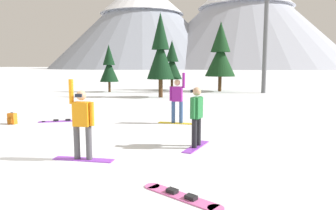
{
  "coord_description": "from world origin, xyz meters",
  "views": [
    {
      "loc": [
        5.72,
        -6.22,
        2.34
      ],
      "look_at": [
        2.47,
        3.77,
        1.0
      ],
      "focal_mm": 33.24,
      "sensor_mm": 36.0,
      "label": 1
    }
  ],
  "objects_px": {
    "loose_snowboard_near_right": "(62,121)",
    "snowboarder_midground": "(197,116)",
    "pine_tree_tall": "(109,66)",
    "loose_snowboard_near_left": "(181,196)",
    "snowboarder_foreground": "(82,122)",
    "snowboarder_background": "(177,100)",
    "pine_tree_short": "(172,63)",
    "pine_tree_twin": "(220,54)",
    "backpack_orange": "(12,119)",
    "pine_tree_young": "(161,52)",
    "ski_lift_tower": "(266,35)"
  },
  "relations": [
    {
      "from": "loose_snowboard_near_right",
      "to": "backpack_orange",
      "type": "distance_m",
      "value": 1.9
    },
    {
      "from": "snowboarder_midground",
      "to": "pine_tree_twin",
      "type": "bearing_deg",
      "value": 96.71
    },
    {
      "from": "snowboarder_background",
      "to": "pine_tree_twin",
      "type": "xyz_separation_m",
      "value": [
        -0.76,
        16.36,
        2.42
      ]
    },
    {
      "from": "loose_snowboard_near_right",
      "to": "backpack_orange",
      "type": "xyz_separation_m",
      "value": [
        -1.53,
        -1.11,
        0.19
      ]
    },
    {
      "from": "snowboarder_background",
      "to": "backpack_orange",
      "type": "height_order",
      "value": "snowboarder_background"
    },
    {
      "from": "snowboarder_foreground",
      "to": "snowboarder_background",
      "type": "xyz_separation_m",
      "value": [
        0.85,
        5.43,
        0.03
      ]
    },
    {
      "from": "snowboarder_foreground",
      "to": "snowboarder_midground",
      "type": "relative_size",
      "value": 1.16
    },
    {
      "from": "loose_snowboard_near_right",
      "to": "pine_tree_young",
      "type": "xyz_separation_m",
      "value": [
        0.63,
        10.73,
        3.32
      ]
    },
    {
      "from": "pine_tree_short",
      "to": "pine_tree_young",
      "type": "distance_m",
      "value": 7.07
    },
    {
      "from": "pine_tree_short",
      "to": "snowboarder_midground",
      "type": "bearing_deg",
      "value": -70.8
    },
    {
      "from": "snowboarder_midground",
      "to": "loose_snowboard_near_right",
      "type": "relative_size",
      "value": 0.97
    },
    {
      "from": "snowboarder_foreground",
      "to": "pine_tree_young",
      "type": "distance_m",
      "value": 15.63
    },
    {
      "from": "snowboarder_background",
      "to": "pine_tree_twin",
      "type": "bearing_deg",
      "value": 92.66
    },
    {
      "from": "loose_snowboard_near_right",
      "to": "loose_snowboard_near_left",
      "type": "bearing_deg",
      "value": -40.14
    },
    {
      "from": "loose_snowboard_near_left",
      "to": "snowboarder_background",
      "type": "bearing_deg",
      "value": 106.96
    },
    {
      "from": "snowboarder_midground",
      "to": "pine_tree_tall",
      "type": "relative_size",
      "value": 0.41
    },
    {
      "from": "pine_tree_tall",
      "to": "loose_snowboard_near_left",
      "type": "bearing_deg",
      "value": -58.25
    },
    {
      "from": "snowboarder_midground",
      "to": "loose_snowboard_near_left",
      "type": "relative_size",
      "value": 1.02
    },
    {
      "from": "loose_snowboard_near_left",
      "to": "backpack_orange",
      "type": "xyz_separation_m",
      "value": [
        -8.35,
        4.63,
        0.19
      ]
    },
    {
      "from": "snowboarder_foreground",
      "to": "pine_tree_young",
      "type": "bearing_deg",
      "value": 102.19
    },
    {
      "from": "pine_tree_twin",
      "to": "backpack_orange",
      "type": "bearing_deg",
      "value": -106.55
    },
    {
      "from": "pine_tree_short",
      "to": "pine_tree_young",
      "type": "bearing_deg",
      "value": -79.51
    },
    {
      "from": "loose_snowboard_near_left",
      "to": "pine_tree_tall",
      "type": "height_order",
      "value": "pine_tree_tall"
    },
    {
      "from": "pine_tree_twin",
      "to": "snowboarder_midground",
      "type": "bearing_deg",
      "value": -83.29
    },
    {
      "from": "pine_tree_twin",
      "to": "ski_lift_tower",
      "type": "bearing_deg",
      "value": -7.6
    },
    {
      "from": "snowboarder_foreground",
      "to": "loose_snowboard_near_left",
      "type": "distance_m",
      "value": 3.36
    },
    {
      "from": "pine_tree_twin",
      "to": "loose_snowboard_near_left",
      "type": "bearing_deg",
      "value": -83.02
    },
    {
      "from": "snowboarder_midground",
      "to": "pine_tree_young",
      "type": "height_order",
      "value": "pine_tree_young"
    },
    {
      "from": "snowboarder_foreground",
      "to": "loose_snowboard_near_left",
      "type": "height_order",
      "value": "snowboarder_foreground"
    },
    {
      "from": "pine_tree_tall",
      "to": "ski_lift_tower",
      "type": "bearing_deg",
      "value": 13.74
    },
    {
      "from": "snowboarder_foreground",
      "to": "backpack_orange",
      "type": "xyz_separation_m",
      "value": [
        -5.42,
        3.26,
        -0.73
      ]
    },
    {
      "from": "snowboarder_midground",
      "to": "loose_snowboard_near_left",
      "type": "height_order",
      "value": "snowboarder_midground"
    },
    {
      "from": "loose_snowboard_near_right",
      "to": "pine_tree_twin",
      "type": "distance_m",
      "value": 18.18
    },
    {
      "from": "pine_tree_young",
      "to": "ski_lift_tower",
      "type": "relative_size",
      "value": 0.72
    },
    {
      "from": "snowboarder_midground",
      "to": "pine_tree_twin",
      "type": "xyz_separation_m",
      "value": [
        -2.32,
        19.72,
        2.48
      ]
    },
    {
      "from": "pine_tree_twin",
      "to": "loose_snowboard_near_right",
      "type": "bearing_deg",
      "value": -102.86
    },
    {
      "from": "snowboarder_foreground",
      "to": "loose_snowboard_near_left",
      "type": "bearing_deg",
      "value": -25.23
    },
    {
      "from": "pine_tree_short",
      "to": "ski_lift_tower",
      "type": "relative_size",
      "value": 0.56
    },
    {
      "from": "pine_tree_twin",
      "to": "pine_tree_young",
      "type": "relative_size",
      "value": 1.01
    },
    {
      "from": "ski_lift_tower",
      "to": "pine_tree_young",
      "type": "bearing_deg",
      "value": -139.21
    },
    {
      "from": "pine_tree_twin",
      "to": "pine_tree_young",
      "type": "bearing_deg",
      "value": -116.58
    },
    {
      "from": "loose_snowboard_near_right",
      "to": "snowboarder_midground",
      "type": "bearing_deg",
      "value": -20.09
    },
    {
      "from": "snowboarder_background",
      "to": "pine_tree_tall",
      "type": "bearing_deg",
      "value": 128.22
    },
    {
      "from": "snowboarder_background",
      "to": "ski_lift_tower",
      "type": "relative_size",
      "value": 0.24
    },
    {
      "from": "snowboarder_foreground",
      "to": "pine_tree_twin",
      "type": "xyz_separation_m",
      "value": [
        0.09,
        21.79,
        2.45
      ]
    },
    {
      "from": "snowboarder_background",
      "to": "pine_tree_twin",
      "type": "distance_m",
      "value": 16.56
    },
    {
      "from": "loose_snowboard_near_left",
      "to": "pine_tree_short",
      "type": "xyz_separation_m",
      "value": [
        -7.46,
        23.39,
        2.56
      ]
    },
    {
      "from": "backpack_orange",
      "to": "ski_lift_tower",
      "type": "xyz_separation_m",
      "value": [
        9.32,
        18.02,
        4.7
      ]
    },
    {
      "from": "loose_snowboard_near_right",
      "to": "pine_tree_young",
      "type": "height_order",
      "value": "pine_tree_young"
    },
    {
      "from": "pine_tree_short",
      "to": "snowboarder_foreground",
      "type": "bearing_deg",
      "value": -78.34
    }
  ]
}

